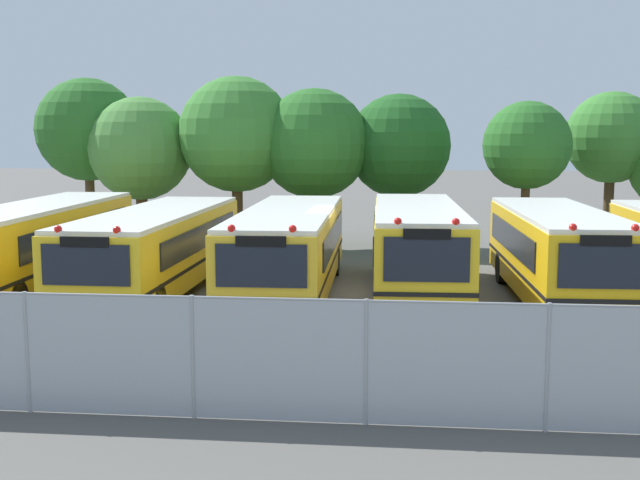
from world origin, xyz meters
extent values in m
plane|color=#595651|center=(0.00, 0.00, 0.00)|extent=(160.00, 160.00, 0.00)
cube|color=yellow|center=(-9.36, -0.08, 1.39)|extent=(2.60, 10.42, 2.07)
cube|color=white|center=(-9.36, -0.08, 2.48)|extent=(2.55, 10.21, 0.12)
cube|color=black|center=(-8.17, 0.25, 1.72)|extent=(0.23, 8.09, 0.75)
cube|color=black|center=(-10.56, 0.19, 1.72)|extent=(0.23, 8.09, 0.75)
cube|color=black|center=(-9.36, -0.08, 0.97)|extent=(2.63, 10.53, 0.10)
cylinder|color=black|center=(-8.23, -3.84, 0.50)|extent=(0.30, 1.01, 1.00)
cylinder|color=black|center=(-8.40, 3.33, 0.50)|extent=(0.30, 1.01, 1.00)
cylinder|color=black|center=(-10.47, 3.28, 0.50)|extent=(0.30, 1.01, 1.00)
cube|color=yellow|center=(-5.70, -0.21, 1.33)|extent=(2.57, 10.23, 1.95)
cube|color=white|center=(-5.70, -0.21, 2.36)|extent=(2.52, 10.03, 0.12)
cube|color=black|center=(-5.73, -5.39, 0.53)|extent=(2.56, 0.18, 0.36)
cube|color=black|center=(-5.73, -5.34, 1.68)|extent=(2.06, 0.07, 0.94)
cube|color=black|center=(-4.42, 0.08, 1.64)|extent=(0.09, 7.97, 0.70)
cube|color=black|center=(-6.97, 0.10, 1.64)|extent=(0.09, 7.97, 0.70)
cube|color=black|center=(-5.70, -0.21, 0.94)|extent=(2.60, 10.33, 0.10)
sphere|color=red|center=(-5.04, -5.17, 2.46)|extent=(0.18, 0.18, 0.18)
sphere|color=red|center=(-6.42, -5.17, 2.46)|extent=(0.18, 0.18, 0.18)
cube|color=black|center=(-5.73, -5.35, 2.20)|extent=(1.13, 0.09, 0.24)
cylinder|color=black|center=(-4.61, -3.93, 0.50)|extent=(0.29, 1.00, 1.00)
cylinder|color=black|center=(-6.83, -3.91, 0.50)|extent=(0.29, 1.00, 1.00)
cylinder|color=black|center=(-4.56, 3.09, 0.50)|extent=(0.29, 1.00, 1.00)
cylinder|color=black|center=(-6.79, 3.10, 0.50)|extent=(0.29, 1.00, 1.00)
cube|color=yellow|center=(-1.86, -0.13, 1.36)|extent=(2.72, 10.33, 2.02)
cube|color=white|center=(-1.86, -0.13, 2.43)|extent=(2.67, 10.12, 0.12)
cube|color=black|center=(-1.74, -5.33, 0.53)|extent=(2.54, 0.22, 0.36)
cube|color=black|center=(-1.74, -5.28, 1.72)|extent=(2.04, 0.11, 0.97)
cube|color=black|center=(-0.61, 0.20, 1.68)|extent=(0.23, 8.01, 0.73)
cube|color=black|center=(-3.13, 0.14, 1.68)|extent=(0.23, 8.01, 0.73)
cube|color=black|center=(-1.86, -0.13, 0.95)|extent=(2.75, 10.43, 0.10)
sphere|color=red|center=(-1.06, -5.09, 2.53)|extent=(0.18, 0.18, 0.18)
sphere|color=red|center=(-2.43, -5.13, 2.53)|extent=(0.18, 0.18, 0.18)
cube|color=black|center=(-1.74, -5.29, 2.27)|extent=(1.12, 0.11, 0.24)
cylinder|color=black|center=(-0.67, -3.83, 0.50)|extent=(0.30, 1.01, 1.00)
cylinder|color=black|center=(-2.87, -3.89, 0.50)|extent=(0.30, 1.01, 1.00)
cylinder|color=black|center=(-0.84, 3.23, 0.50)|extent=(0.30, 1.01, 1.00)
cylinder|color=black|center=(-3.04, 3.18, 0.50)|extent=(0.30, 1.01, 1.00)
cube|color=yellow|center=(1.77, 0.09, 1.41)|extent=(2.63, 9.21, 2.13)
cube|color=white|center=(1.77, 0.09, 2.54)|extent=(2.57, 9.02, 0.12)
cube|color=black|center=(1.90, -4.54, 0.53)|extent=(2.42, 0.23, 0.36)
cube|color=black|center=(1.90, -4.49, 1.80)|extent=(1.94, 0.12, 1.02)
cube|color=black|center=(2.96, 0.43, 1.75)|extent=(0.24, 7.13, 0.77)
cube|color=black|center=(0.56, 0.36, 1.75)|extent=(0.24, 7.13, 0.77)
cube|color=black|center=(1.77, 0.09, 0.99)|extent=(2.65, 9.30, 0.10)
sphere|color=red|center=(2.55, -4.31, 2.64)|extent=(0.18, 0.18, 0.18)
sphere|color=red|center=(1.24, -4.34, 2.64)|extent=(0.18, 0.18, 0.18)
cube|color=black|center=(1.90, -4.50, 2.38)|extent=(1.07, 0.11, 0.24)
cylinder|color=black|center=(2.90, -3.05, 0.50)|extent=(0.31, 1.01, 1.00)
cylinder|color=black|center=(0.82, -3.11, 0.50)|extent=(0.31, 1.01, 1.00)
cylinder|color=black|center=(2.73, 2.89, 0.50)|extent=(0.31, 1.01, 1.00)
cylinder|color=black|center=(0.65, 2.84, 0.50)|extent=(0.31, 1.01, 1.00)
cube|color=yellow|center=(5.59, -0.23, 1.38)|extent=(2.67, 9.09, 2.07)
cube|color=white|center=(5.59, -0.23, 2.48)|extent=(2.62, 8.91, 0.12)
cube|color=black|center=(5.72, -4.82, 0.53)|extent=(2.47, 0.23, 0.36)
cube|color=black|center=(5.72, -4.77, 1.76)|extent=(1.98, 0.12, 0.99)
cube|color=black|center=(6.81, 0.10, 1.71)|extent=(0.24, 7.04, 0.74)
cube|color=black|center=(4.36, 0.03, 1.71)|extent=(0.24, 7.04, 0.74)
cube|color=black|center=(5.59, -0.23, 0.97)|extent=(2.70, 9.19, 0.10)
sphere|color=red|center=(6.38, -4.58, 2.58)|extent=(0.18, 0.18, 0.18)
sphere|color=red|center=(5.05, -4.62, 2.58)|extent=(0.18, 0.18, 0.18)
cube|color=black|center=(5.72, -4.78, 2.32)|extent=(1.09, 0.11, 0.24)
cylinder|color=black|center=(6.75, -3.32, 0.50)|extent=(0.31, 1.01, 1.00)
cylinder|color=black|center=(4.62, -3.38, 0.50)|extent=(0.31, 1.01, 1.00)
cylinder|color=black|center=(6.58, 2.51, 0.50)|extent=(0.31, 1.01, 1.00)
cylinder|color=black|center=(4.45, 2.45, 0.50)|extent=(0.31, 1.01, 1.00)
cylinder|color=black|center=(8.37, 3.13, 0.50)|extent=(0.29, 1.00, 1.00)
cylinder|color=#4C3823|center=(-11.65, 9.60, 1.59)|extent=(0.38, 0.38, 3.19)
sphere|color=#286623|center=(-11.65, 9.60, 4.78)|extent=(4.25, 4.25, 4.25)
sphere|color=#286623|center=(-11.58, 9.58, 4.84)|extent=(2.47, 2.47, 2.47)
cylinder|color=#4C3823|center=(-9.16, 8.76, 1.24)|extent=(0.47, 0.47, 2.47)
sphere|color=#478438|center=(-9.16, 8.76, 4.02)|extent=(4.14, 4.14, 4.14)
sphere|color=#478438|center=(-8.37, 9.08, 3.82)|extent=(2.46, 2.46, 2.46)
cylinder|color=#4C3823|center=(-5.21, 8.73, 1.44)|extent=(0.43, 0.43, 2.88)
sphere|color=#387A2D|center=(-5.21, 8.73, 4.59)|extent=(4.57, 4.57, 4.57)
sphere|color=#387A2D|center=(-5.67, 8.95, 4.31)|extent=(3.47, 3.47, 3.47)
cylinder|color=#4C3823|center=(-2.12, 8.80, 1.30)|extent=(0.36, 0.36, 2.60)
sphere|color=#286623|center=(-2.12, 8.80, 4.22)|extent=(4.32, 4.32, 4.32)
sphere|color=#286623|center=(-2.29, 8.70, 4.65)|extent=(2.88, 2.88, 2.88)
cylinder|color=#4C3823|center=(1.18, 9.68, 1.29)|extent=(0.33, 0.33, 2.59)
sphere|color=#1E561E|center=(1.18, 9.68, 4.14)|extent=(4.13, 4.13, 4.13)
sphere|color=#1E561E|center=(0.87, 9.33, 4.26)|extent=(2.90, 2.90, 2.90)
cylinder|color=#4C3823|center=(5.84, 7.41, 1.49)|extent=(0.32, 0.32, 2.99)
sphere|color=#286623|center=(5.84, 7.41, 4.20)|extent=(3.22, 3.22, 3.22)
sphere|color=#286623|center=(5.93, 7.19, 3.97)|extent=(1.85, 1.85, 1.85)
cylinder|color=#4C3823|center=(9.44, 9.86, 1.56)|extent=(0.39, 0.39, 3.13)
sphere|color=#387A2D|center=(9.44, 9.86, 4.47)|extent=(3.57, 3.57, 3.57)
sphere|color=#387A2D|center=(9.95, 9.75, 4.25)|extent=(2.02, 2.02, 2.02)
cylinder|color=#9EA0A3|center=(-4.79, -10.11, 1.02)|extent=(0.07, 0.07, 2.05)
cylinder|color=#9EA0A3|center=(-2.00, -10.11, 1.02)|extent=(0.07, 0.07, 2.05)
cylinder|color=#9EA0A3|center=(0.80, -10.11, 1.02)|extent=(0.07, 0.07, 2.05)
cylinder|color=#9EA0A3|center=(3.59, -10.11, 1.02)|extent=(0.07, 0.07, 2.05)
cube|color=#ADB2B7|center=(-0.60, -10.11, 1.02)|extent=(25.16, 0.02, 2.01)
cylinder|color=#9EA0A3|center=(-0.60, -10.11, 2.02)|extent=(25.16, 0.04, 0.04)
camera|label=1|loc=(1.33, -22.22, 4.60)|focal=44.38mm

